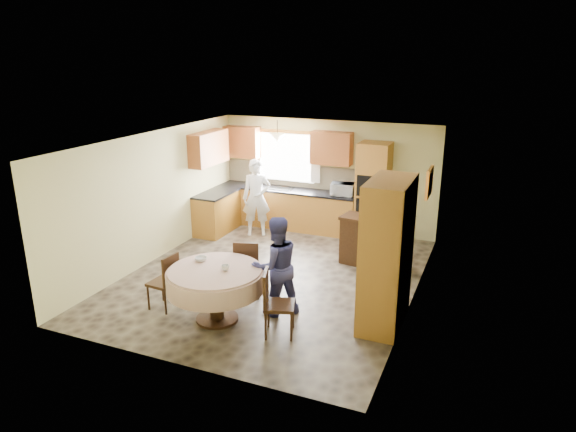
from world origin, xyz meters
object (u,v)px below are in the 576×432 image
(sideboard, at_px, (373,244))
(chair_back, at_px, (247,266))
(oven_tower, at_px, (373,192))
(person_dining, at_px, (276,266))
(chair_right, at_px, (274,300))
(chair_left, at_px, (166,279))
(person_sink, at_px, (257,198))
(dining_table, at_px, (216,281))
(cupboard, at_px, (387,254))

(sideboard, bearing_deg, chair_back, -118.17)
(oven_tower, distance_m, person_dining, 3.95)
(oven_tower, bearing_deg, sideboard, -75.37)
(person_dining, bearing_deg, chair_right, 66.58)
(oven_tower, bearing_deg, person_dining, -97.98)
(chair_left, xyz_separation_m, person_sink, (-0.24, 3.73, 0.34))
(chair_left, bearing_deg, chair_right, 92.64)
(dining_table, bearing_deg, chair_left, 178.83)
(dining_table, relative_size, person_sink, 0.86)
(cupboard, relative_size, chair_back, 2.23)
(sideboard, height_order, chair_back, chair_back)
(dining_table, relative_size, chair_back, 1.46)
(chair_right, bearing_deg, chair_back, 25.07)
(sideboard, distance_m, person_sink, 2.95)
(chair_right, relative_size, person_dining, 0.62)
(person_dining, bearing_deg, oven_tower, -142.38)
(sideboard, bearing_deg, person_sink, 174.09)
(cupboard, xyz_separation_m, chair_left, (-3.26, -0.87, -0.60))
(chair_left, distance_m, chair_right, 1.88)
(chair_back, height_order, chair_right, chair_back)
(dining_table, height_order, person_dining, person_dining)
(chair_back, distance_m, chair_right, 1.30)
(sideboard, xyz_separation_m, chair_right, (-0.70, -3.02, 0.10))
(cupboard, xyz_separation_m, chair_right, (-1.39, -0.93, -0.57))
(oven_tower, height_order, chair_right, oven_tower)
(sideboard, xyz_separation_m, person_sink, (-2.82, 0.77, 0.41))
(oven_tower, bearing_deg, chair_left, -116.24)
(chair_left, height_order, person_sink, person_sink)
(oven_tower, xyz_separation_m, dining_table, (-1.29, -4.46, -0.41))
(dining_table, xyz_separation_m, chair_right, (0.97, -0.04, -0.11))
(sideboard, relative_size, chair_left, 1.34)
(person_sink, bearing_deg, person_dining, -84.14)
(sideboard, height_order, chair_right, chair_right)
(cupboard, relative_size, chair_left, 2.41)
(chair_right, height_order, person_sink, person_sink)
(chair_back, bearing_deg, chair_left, 23.92)
(chair_left, distance_m, person_dining, 1.75)
(sideboard, height_order, cupboard, cupboard)
(oven_tower, bearing_deg, chair_back, -108.78)
(person_sink, bearing_deg, chair_back, -91.63)
(cupboard, distance_m, chair_right, 1.76)
(chair_left, relative_size, person_dining, 0.59)
(cupboard, bearing_deg, chair_right, -146.26)
(oven_tower, height_order, person_sink, oven_tower)
(chair_left, xyz_separation_m, chair_right, (1.87, -0.06, 0.03))
(person_sink, bearing_deg, sideboard, -40.01)
(chair_back, distance_m, person_dining, 0.78)
(sideboard, height_order, person_dining, person_dining)
(sideboard, xyz_separation_m, dining_table, (-1.68, -2.98, 0.21))
(chair_left, bearing_deg, person_sink, -171.91)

